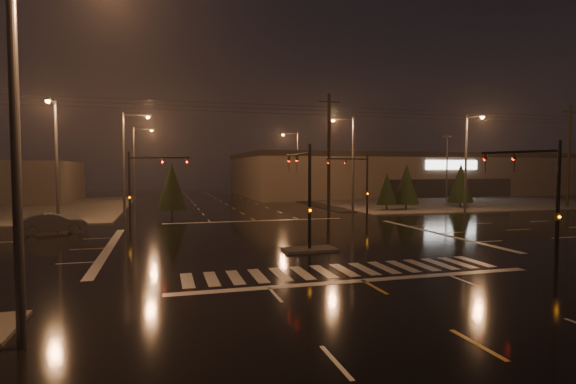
{
  "coord_description": "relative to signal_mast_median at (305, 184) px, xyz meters",
  "views": [
    {
      "loc": [
        -7.94,
        -27.81,
        4.64
      ],
      "look_at": [
        0.5,
        2.26,
        3.0
      ],
      "focal_mm": 28.0,
      "sensor_mm": 36.0,
      "label": 1
    }
  ],
  "objects": [
    {
      "name": "sidewalk_ne",
      "position": [
        30.0,
        33.07,
        -3.69
      ],
      "size": [
        36.0,
        36.0,
        0.12
      ],
      "primitive_type": "cube",
      "color": "#4D4A45",
      "rests_on": "ground"
    },
    {
      "name": "streetlight_3",
      "position": [
        11.18,
        19.07,
        2.05
      ],
      "size": [
        2.77,
        0.32,
        10.0
      ],
      "color": "#38383A",
      "rests_on": "ground"
    },
    {
      "name": "conifer_2",
      "position": [
        25.71,
        20.32,
        -0.78
      ],
      "size": [
        2.91,
        2.91,
        5.24
      ],
      "color": "black",
      "rests_on": "ground"
    },
    {
      "name": "streetlight_0",
      "position": [
        -11.18,
        -11.93,
        2.05
      ],
      "size": [
        2.77,
        0.32,
        10.0
      ],
      "color": "#38383A",
      "rests_on": "ground"
    },
    {
      "name": "conifer_0",
      "position": [
        15.64,
        19.35,
        -1.3
      ],
      "size": [
        2.24,
        2.24,
        4.2
      ],
      "color": "black",
      "rests_on": "ground"
    },
    {
      "name": "signal_mast_se",
      "position": [
        10.23,
        -6.68,
        -0.04
      ],
      "size": [
        1.55,
        3.87,
        6.0
      ],
      "color": "black",
      "rests_on": "ground"
    },
    {
      "name": "conifer_3",
      "position": [
        -7.08,
        19.3,
        -0.8
      ],
      "size": [
        2.89,
        2.89,
        5.21
      ],
      "color": "black",
      "rests_on": "ground"
    },
    {
      "name": "parking_lot",
      "position": [
        35.0,
        31.07,
        -3.71
      ],
      "size": [
        50.0,
        24.0,
        0.08
      ],
      "primitive_type": "cube",
      "color": "black",
      "rests_on": "ground"
    },
    {
      "name": "streetlight_2",
      "position": [
        -11.18,
        37.07,
        2.05
      ],
      "size": [
        2.77,
        0.32,
        10.0
      ],
      "color": "#38383A",
      "rests_on": "ground"
    },
    {
      "name": "streetlight_6",
      "position": [
        22.0,
        14.26,
        2.05
      ],
      "size": [
        0.32,
        2.77,
        10.0
      ],
      "color": "#38383A",
      "rests_on": "ground"
    },
    {
      "name": "utility_pole_1",
      "position": [
        8.0,
        17.07,
        2.38
      ],
      "size": [
        2.2,
        0.32,
        12.0
      ],
      "color": "black",
      "rests_on": "ground"
    },
    {
      "name": "car_crossing",
      "position": [
        -15.5,
        10.34,
        -3.01
      ],
      "size": [
        4.73,
        2.69,
        1.48
      ],
      "primitive_type": "imported",
      "rotation": [
        0.0,
        0.0,
        1.84
      ],
      "color": "#4F5156",
      "rests_on": "ground"
    },
    {
      "name": "retail_building",
      "position": [
        35.0,
        49.06,
        0.09
      ],
      "size": [
        60.2,
        28.3,
        7.2
      ],
      "color": "brown",
      "rests_on": "ground"
    },
    {
      "name": "signal_mast_nw",
      "position": [
        -9.5,
        13.21,
        0.04
      ],
      "size": [
        4.84,
        1.86,
        6.0
      ],
      "color": "black",
      "rests_on": "ground"
    },
    {
      "name": "utility_pole_2",
      "position": [
        38.0,
        17.07,
        2.38
      ],
      "size": [
        2.2,
        0.32,
        12.0
      ],
      "color": "black",
      "rests_on": "ground"
    },
    {
      "name": "signal_mast_median",
      "position": [
        0.0,
        0.0,
        0.0
      ],
      "size": [
        0.25,
        4.59,
        6.0
      ],
      "color": "black",
      "rests_on": "ground"
    },
    {
      "name": "ground",
      "position": [
        -0.0,
        3.07,
        -3.75
      ],
      "size": [
        140.0,
        140.0,
        0.0
      ],
      "primitive_type": "plane",
      "color": "black",
      "rests_on": "ground"
    },
    {
      "name": "stop_bar_near",
      "position": [
        -0.0,
        -7.93,
        -3.75
      ],
      "size": [
        16.0,
        0.5,
        0.01
      ],
      "primitive_type": "cube",
      "color": "beige",
      "rests_on": "ground"
    },
    {
      "name": "signal_mast_ne",
      "position": [
        9.5,
        13.21,
        0.04
      ],
      "size": [
        4.84,
        1.86,
        6.0
      ],
      "color": "black",
      "rests_on": "ground"
    },
    {
      "name": "car_parked",
      "position": [
        21.64,
        26.58,
        -3.08
      ],
      "size": [
        3.39,
        4.16,
        1.33
      ],
      "primitive_type": "imported",
      "rotation": [
        0.0,
        0.0,
        0.55
      ],
      "color": "black",
      "rests_on": "ground"
    },
    {
      "name": "streetlight_5",
      "position": [
        -16.0,
        14.26,
        2.05
      ],
      "size": [
        0.32,
        2.77,
        10.0
      ],
      "color": "#38383A",
      "rests_on": "ground"
    },
    {
      "name": "crosswalk",
      "position": [
        -0.0,
        -5.93,
        -3.75
      ],
      "size": [
        15.0,
        2.6,
        0.01
      ],
      "primitive_type": "cube",
      "color": "beige",
      "rests_on": "ground"
    },
    {
      "name": "stop_bar_far",
      "position": [
        -0.0,
        14.07,
        -3.75
      ],
      "size": [
        16.0,
        0.5,
        0.01
      ],
      "primitive_type": "cube",
      "color": "beige",
      "rests_on": "ground"
    },
    {
      "name": "median_island",
      "position": [
        -0.0,
        -0.93,
        -3.68
      ],
      "size": [
        3.0,
        1.6,
        0.15
      ],
      "primitive_type": "cube",
      "color": "#4D4A45",
      "rests_on": "ground"
    },
    {
      "name": "streetlight_1",
      "position": [
        -11.18,
        21.07,
        2.05
      ],
      "size": [
        2.77,
        0.32,
        10.0
      ],
      "color": "#38383A",
      "rests_on": "ground"
    },
    {
      "name": "streetlight_4",
      "position": [
        11.18,
        39.07,
        2.05
      ],
      "size": [
        2.77,
        0.32,
        10.0
      ],
      "color": "#38383A",
      "rests_on": "ground"
    },
    {
      "name": "conifer_1",
      "position": [
        18.12,
        19.55,
        -0.84
      ],
      "size": [
        2.84,
        2.84,
        5.13
      ],
      "color": "black",
      "rests_on": "ground"
    }
  ]
}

